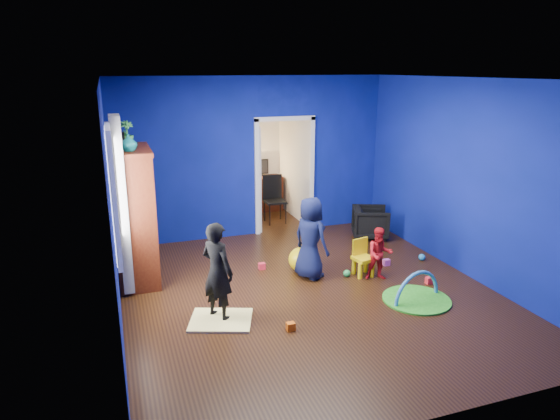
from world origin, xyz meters
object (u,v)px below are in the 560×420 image
object	(u,v)px
study_desk	(261,194)
tv_armoire	(134,216)
child_navy	(310,238)
vase	(129,143)
toddler_red	(380,254)
kid_chair	(363,260)
hopper_ball	(301,260)
folding_chair	(275,200)
crt_tv	(137,213)
play_mat	(416,299)
armchair	(371,222)
child_black	(218,271)

from	to	relation	value
study_desk	tv_armoire	bearing A→B (deg)	-133.46
child_navy	vase	distance (m)	2.88
child_navy	toddler_red	world-z (taller)	child_navy
tv_armoire	kid_chair	world-z (taller)	tv_armoire
hopper_ball	folding_chair	size ratio (longest dim) A/B	0.41
tv_armoire	folding_chair	xyz separation A→B (m)	(2.81, 2.01, -0.52)
crt_tv	study_desk	distance (m)	4.11
toddler_red	play_mat	world-z (taller)	toddler_red
vase	study_desk	xyz separation A→B (m)	(2.81, 3.27, -1.70)
vase	study_desk	size ratio (longest dim) A/B	0.26
crt_tv	play_mat	xyz separation A→B (m)	(3.46, -1.96, -1.01)
armchair	child_black	distance (m)	3.94
kid_chair	play_mat	size ratio (longest dim) A/B	0.55
child_navy	play_mat	size ratio (longest dim) A/B	1.35
play_mat	hopper_ball	bearing A→B (deg)	127.49
armchair	child_navy	xyz separation A→B (m)	(-1.74, -1.31, 0.33)
child_black	toddler_red	bearing A→B (deg)	-115.98
armchair	child_navy	distance (m)	2.21
toddler_red	tv_armoire	world-z (taller)	tv_armoire
child_navy	play_mat	world-z (taller)	child_navy
hopper_ball	armchair	bearing A→B (deg)	30.68
child_navy	child_black	bearing A→B (deg)	91.64
armchair	toddler_red	xyz separation A→B (m)	(-0.81, -1.72, 0.11)
hopper_ball	play_mat	xyz separation A→B (m)	(1.11, -1.45, -0.18)
crt_tv	hopper_ball	size ratio (longest dim) A/B	1.85
toddler_red	study_desk	xyz separation A→B (m)	(-0.56, 4.14, -0.02)
child_black	child_navy	distance (m)	1.76
tv_armoire	kid_chair	size ratio (longest dim) A/B	3.92
play_mat	study_desk	bearing A→B (deg)	97.95
study_desk	armchair	bearing A→B (deg)	-60.50
folding_chair	hopper_ball	bearing A→B (deg)	-99.62
tv_armoire	crt_tv	bearing A→B (deg)	0.00
tv_armoire	hopper_ball	size ratio (longest dim) A/B	5.17
hopper_ball	kid_chair	size ratio (longest dim) A/B	0.76
toddler_red	kid_chair	size ratio (longest dim) A/B	1.60
crt_tv	hopper_ball	xyz separation A→B (m)	(2.35, -0.51, -0.83)
armchair	hopper_ball	world-z (taller)	armchair
tv_armoire	play_mat	bearing A→B (deg)	-29.29
child_navy	play_mat	bearing A→B (deg)	-164.22
crt_tv	folding_chair	world-z (taller)	crt_tv
vase	child_black	bearing A→B (deg)	-55.52
crt_tv	play_mat	bearing A→B (deg)	-29.57
child_black	play_mat	bearing A→B (deg)	-133.66
vase	crt_tv	size ratio (longest dim) A/B	0.33
study_desk	child_navy	bearing A→B (deg)	-95.77
armchair	kid_chair	xyz separation A→B (m)	(-0.96, -1.52, -0.04)
crt_tv	play_mat	world-z (taller)	crt_tv
child_black	hopper_ball	world-z (taller)	child_black
tv_armoire	hopper_ball	world-z (taller)	tv_armoire
toddler_red	study_desk	world-z (taller)	toddler_red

